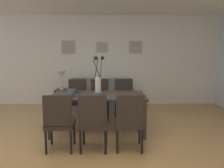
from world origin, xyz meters
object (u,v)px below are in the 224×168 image
(dining_chair_mid_left, at_px, (130,119))
(bowl_near_left, at_px, (68,95))
(dining_chair_far_left, at_px, (93,120))
(framed_picture_center, at_px, (102,47))
(dining_chair_mid_right, at_px, (124,97))
(sofa, at_px, (101,98))
(dining_chair_far_right, at_px, (100,97))
(dining_table, at_px, (98,98))
(side_table, at_px, (62,99))
(centerpiece_vase, at_px, (98,80))
(framed_picture_right, at_px, (135,47))
(table_lamp, at_px, (62,76))
(bowl_far_left, at_px, (97,94))
(framed_picture_left, at_px, (68,47))
(dining_chair_near_right, at_px, (77,97))
(bowl_near_right, at_px, (72,91))
(dining_chair_near_left, at_px, (59,120))

(dining_chair_mid_left, bearing_deg, bowl_near_left, 148.02)
(dining_chair_far_left, xyz_separation_m, framed_picture_center, (0.03, 3.28, 1.17))
(dining_chair_mid_right, bearing_deg, bowl_near_left, -134.68)
(sofa, bearing_deg, framed_picture_center, 89.09)
(dining_chair_far_right, xyz_separation_m, sofa, (0.00, 1.02, -0.23))
(dining_chair_far_left, xyz_separation_m, dining_chair_mid_right, (0.59, 1.80, 0.00))
(dining_table, relative_size, bowl_near_left, 10.59)
(framed_picture_center, bearing_deg, side_table, -158.27)
(dining_chair_mid_left, xyz_separation_m, sofa, (-0.54, 2.78, -0.23))
(sofa, height_order, side_table, sofa)
(centerpiece_vase, relative_size, framed_picture_right, 1.95)
(dining_chair_far_right, relative_size, table_lamp, 1.80)
(bowl_far_left, bearing_deg, framed_picture_left, 110.65)
(dining_chair_near_right, relative_size, framed_picture_right, 2.44)
(dining_chair_near_right, relative_size, bowl_far_left, 5.41)
(dining_chair_mid_right, relative_size, sofa, 0.53)
(bowl_near_left, distance_m, side_table, 2.28)
(bowl_near_right, xyz_separation_m, framed_picture_right, (1.51, 2.16, 0.91))
(centerpiece_vase, height_order, table_lamp, centerpiece_vase)
(dining_chair_near_left, bearing_deg, framed_picture_left, 97.24)
(dining_table, xyz_separation_m, bowl_near_left, (-0.54, -0.21, 0.12))
(bowl_near_left, bearing_deg, framed_picture_left, 99.54)
(bowl_near_left, bearing_deg, sofa, 75.80)
(side_table, bearing_deg, dining_chair_mid_right, -32.04)
(dining_chair_mid_right, xyz_separation_m, bowl_near_right, (-1.10, -0.69, 0.27))
(dining_chair_near_left, bearing_deg, bowl_near_right, 89.04)
(dining_table, bearing_deg, dining_chair_near_left, -121.86)
(dining_chair_near_right, bearing_deg, dining_chair_near_left, -90.85)
(side_table, relative_size, framed_picture_right, 1.38)
(dining_table, xyz_separation_m, dining_chair_near_left, (-0.56, -0.90, -0.15))
(dining_chair_far_right, xyz_separation_m, side_table, (-1.09, 1.07, -0.25))
(bowl_near_right, distance_m, framed_picture_left, 2.39)
(dining_chair_mid_left, distance_m, bowl_near_right, 1.56)
(dining_chair_far_left, relative_size, bowl_far_left, 5.41)
(dining_chair_mid_left, xyz_separation_m, bowl_near_right, (-1.07, 1.09, 0.27))
(table_lamp, bearing_deg, sofa, -2.24)
(dining_chair_far_right, bearing_deg, centerpiece_vase, -89.35)
(dining_chair_mid_right, relative_size, table_lamp, 1.80)
(dining_chair_far_left, height_order, framed_picture_left, framed_picture_left)
(dining_chair_far_right, xyz_separation_m, bowl_near_left, (-0.53, -1.08, 0.27))
(sofa, bearing_deg, dining_chair_near_left, -101.17)
(framed_picture_left, bearing_deg, framed_picture_right, 0.00)
(dining_chair_near_right, xyz_separation_m, dining_chair_far_right, (0.52, -0.02, 0.00))
(side_table, bearing_deg, dining_chair_far_right, -44.24)
(dining_chair_mid_right, height_order, centerpiece_vase, centerpiece_vase)
(bowl_far_left, bearing_deg, bowl_near_left, 180.00)
(sofa, bearing_deg, dining_chair_near_right, -117.55)
(dining_chair_near_right, xyz_separation_m, table_lamp, (-0.57, 1.05, 0.38))
(dining_chair_near_left, height_order, sofa, dining_chair_near_left)
(dining_chair_near_left, bearing_deg, bowl_far_left, 50.89)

